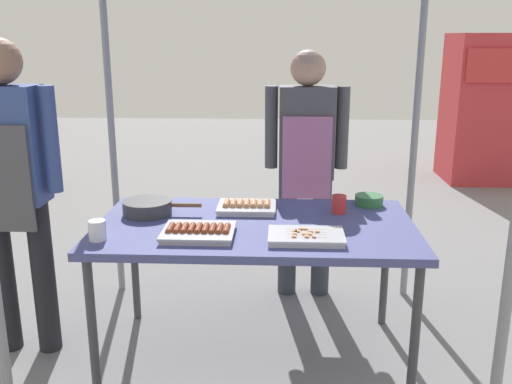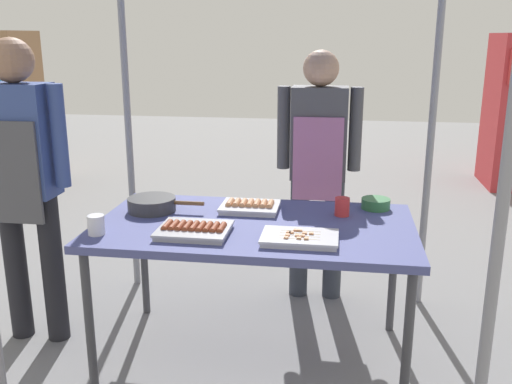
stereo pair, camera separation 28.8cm
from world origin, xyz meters
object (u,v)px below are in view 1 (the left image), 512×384
Objects in this scene: tray_meat_skewers at (306,236)px; neighbor_stall_right at (484,108)px; drink_cup_near_edge at (97,230)px; tray_pork_links at (198,232)px; vendor_woman at (306,156)px; tray_grilled_sausages at (247,207)px; condiment_bowl at (369,200)px; drink_cup_by_wok at (339,204)px; customer_nearby at (11,174)px; stall_table at (256,233)px; cooking_wok at (148,207)px.

neighbor_stall_right reaches higher than tray_meat_skewers.
drink_cup_near_edge is (-0.96, -0.05, 0.03)m from tray_meat_skewers.
tray_pork_links is 1.14m from vendor_woman.
tray_grilled_sausages is 0.69m from condiment_bowl.
customer_nearby is at bearing -173.97° from drink_cup_by_wok.
tray_grilled_sausages is 0.89× the size of tray_meat_skewers.
stall_table is 0.96× the size of customer_nearby.
tray_meat_skewers is 0.22× the size of vendor_woman.
tray_grilled_sausages is 4.57m from neighbor_stall_right.
condiment_bowl is at bearing 40.08° from drink_cup_by_wok.
condiment_bowl is at bearing 29.35° from stall_table.
condiment_bowl is 0.24m from drink_cup_by_wok.
customer_nearby reaches higher than condiment_bowl.
tray_grilled_sausages is 0.54m from tray_meat_skewers.
customer_nearby reaches higher than tray_pork_links.
customer_nearby is at bearing -170.66° from cooking_wok.
tray_grilled_sausages reaches higher than tray_meat_skewers.
tray_pork_links is at bearing -142.61° from stall_table.
tray_pork_links is at bearing 9.52° from drink_cup_near_edge.
drink_cup_by_wok is at bearing 104.47° from vendor_woman.
tray_pork_links is (-0.20, -0.41, -0.00)m from tray_grilled_sausages.
stall_table is 0.60m from cooking_wok.
customer_nearby reaches higher than vendor_woman.
tray_pork_links reaches higher than stall_table.
stall_table is at bearing 136.77° from tray_meat_skewers.
tray_grilled_sausages is 3.31× the size of drink_cup_near_edge.
vendor_woman reaches higher than condiment_bowl.
condiment_bowl is at bearing 25.00° from drink_cup_near_edge.
condiment_bowl is at bearing 10.07° from customer_nearby.
cooking_wok is 0.43m from drink_cup_near_edge.
tray_grilled_sausages is 0.18× the size of neighbor_stall_right.
neighbor_stall_right is at bearing 51.91° from cooking_wok.
tray_pork_links is 0.80m from drink_cup_by_wok.
condiment_bowl is 1.65× the size of drink_cup_near_edge.
drink_cup_near_edge is 0.06× the size of neighbor_stall_right.
tray_meat_skewers is at bearing 87.97° from vendor_woman.
drink_cup_near_edge is (-1.34, -0.62, 0.02)m from condiment_bowl.
vendor_woman is at bearing 127.15° from condiment_bowl.
customer_nearby reaches higher than drink_cup_by_wok.
tray_meat_skewers is 0.90m from cooking_wok.
cooking_wok is 1.22m from condiment_bowl.
stall_table is 0.78m from drink_cup_near_edge.
neighbor_stall_right is at bearing -124.18° from vendor_woman.
tray_pork_links is 0.20× the size of neighbor_stall_right.
tray_meat_skewers is 0.21× the size of neighbor_stall_right.
vendor_woman reaches higher than tray_meat_skewers.
tray_pork_links is 1.03m from customer_nearby.
stall_table is 3.83× the size of cooking_wok.
customer_nearby is at bearing 167.57° from tray_pork_links.
tray_grilled_sausages is 0.19× the size of customer_nearby.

